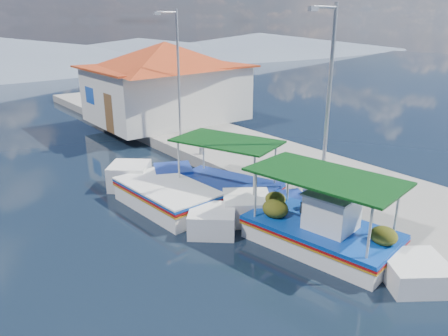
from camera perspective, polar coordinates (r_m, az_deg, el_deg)
ground at (r=10.79m, az=4.70°, el=-14.53°), size 160.00×160.00×0.00m
quay at (r=18.32m, az=5.97°, el=0.81°), size 5.00×44.00×0.50m
bollards at (r=16.34m, az=2.43°, el=0.09°), size 0.20×17.20×0.30m
main_caique at (r=12.18m, az=12.62°, el=-8.28°), size 2.92×7.11×2.38m
caique_green_canopy at (r=14.91m, az=0.24°, el=-2.97°), size 3.40×6.10×2.44m
caique_blue_hull at (r=14.53m, az=-7.81°, el=-3.94°), size 2.31×6.71×1.20m
harbor_building at (r=25.06m, az=-7.77°, el=11.62°), size 10.49×10.49×4.40m
lamp_post_near at (r=13.83m, az=13.69°, el=9.77°), size 1.21×0.14×6.00m
lamp_post_far at (r=20.66m, az=-6.38°, el=13.11°), size 1.21×0.14×6.00m
mountain_ridge at (r=63.98m, az=-26.68°, el=13.64°), size 171.40×96.00×5.50m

